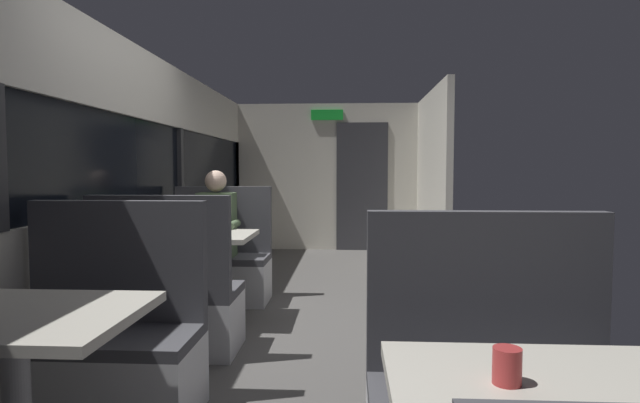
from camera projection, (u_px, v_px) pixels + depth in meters
ground_plane at (304, 334)px, 3.97m from camera, size 3.30×9.20×0.02m
carriage_window_panel_left at (118, 190)px, 3.98m from camera, size 0.09×8.48×2.30m
carriage_end_bulkhead at (331, 178)px, 8.07m from camera, size 2.90×0.11×2.30m
carriage_aisle_panel_right at (432, 178)px, 6.80m from camera, size 0.08×2.40×2.30m
dining_table_near_window at (14, 338)px, 1.90m from camera, size 0.90×0.70×0.74m
bench_near_window_facing_entry at (106, 353)px, 2.61m from camera, size 0.95×0.50×1.10m
dining_table_mid_window at (198, 246)px, 4.20m from camera, size 0.90×0.70×0.74m
bench_mid_window_facing_end at (169, 306)px, 3.52m from camera, size 0.95×0.50×1.10m
bench_mid_window_facing_entry at (220, 267)px, 4.92m from camera, size 0.95×0.50×1.10m
seated_passenger at (218, 247)px, 4.83m from camera, size 0.47×0.55×1.26m
coffee_cup_primary at (507, 366)px, 1.25m from camera, size 0.07×0.07×0.09m
coffee_cup_secondary at (181, 227)px, 4.25m from camera, size 0.07×0.07×0.09m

